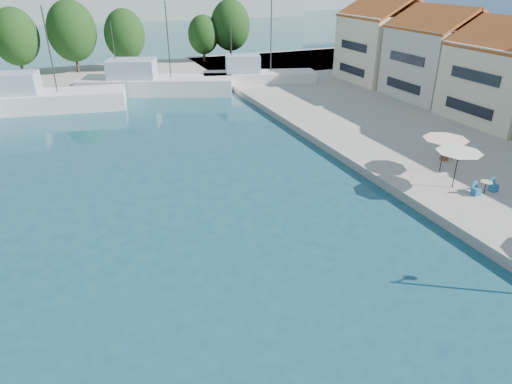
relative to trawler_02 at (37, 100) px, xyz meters
name	(u,v)px	position (x,y,z in m)	size (l,w,h in m)	color
quay_far	(98,78)	(6.79, 12.62, -0.77)	(90.00, 16.00, 0.60)	#A19B91
building_05	(439,51)	(38.79, -12.38, 4.19)	(8.40, 8.80, 9.70)	beige
building_06	(386,38)	(38.79, -3.38, 4.43)	(9.00, 8.80, 10.20)	#F3E7C2
trawler_02	(37,100)	(0.00, 0.00, 0.00)	(16.58, 6.75, 10.20)	white
trawler_03	(152,84)	(12.00, 2.76, 0.00)	(17.62, 10.09, 10.20)	silver
trawler_04	(257,78)	(24.14, 1.11, 0.00)	(13.71, 7.00, 10.20)	silver
tree_04	(15,37)	(-1.96, 15.83, 4.27)	(5.55, 5.55, 8.22)	#3F2B19
tree_05	(72,31)	(4.65, 15.51, 4.69)	(6.04, 6.04, 8.94)	#3F2B19
tree_06	(125,35)	(11.07, 15.02, 4.01)	(5.24, 5.24, 7.76)	#3F2B19
tree_07	(203,35)	(22.37, 17.09, 3.28)	(4.39, 4.39, 6.50)	#3F2B19
tree_08	(230,25)	(26.42, 16.76, 4.44)	(5.74, 5.74, 8.50)	#3F2B19
umbrella_white	(459,156)	(24.05, -30.85, 1.62)	(2.72, 2.72, 2.34)	black
umbrella_cream	(445,143)	(25.19, -28.52, 1.53)	(2.90, 2.90, 2.25)	black
cafe_table_02	(485,189)	(25.23, -32.21, -0.18)	(1.82, 0.70, 0.76)	black
cafe_table_03	(452,155)	(27.53, -27.12, -0.18)	(1.82, 0.70, 0.76)	black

